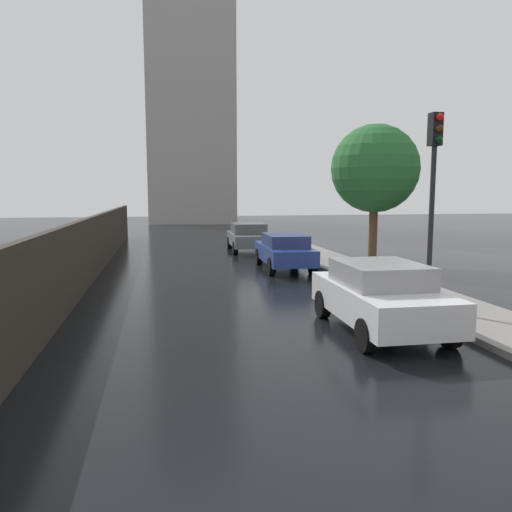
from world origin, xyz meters
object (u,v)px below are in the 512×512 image
at_px(car_white_near_kerb, 380,295).
at_px(street_tree_near, 375,169).
at_px(car_blue_mid_road, 284,250).
at_px(car_grey_behind_camera, 248,237).
at_px(traffic_light, 434,176).

height_order(car_white_near_kerb, street_tree_near, street_tree_near).
bearing_deg(car_white_near_kerb, car_blue_mid_road, 90.26).
bearing_deg(car_grey_behind_camera, street_tree_near, -52.04).
bearing_deg(street_tree_near, car_blue_mid_road, -173.91).
bearing_deg(car_blue_mid_road, car_grey_behind_camera, 94.98).
xyz_separation_m(car_white_near_kerb, car_blue_mid_road, (0.14, 8.75, -0.04)).
bearing_deg(street_tree_near, car_grey_behind_camera, 125.76).
height_order(car_blue_mid_road, street_tree_near, street_tree_near).
xyz_separation_m(car_grey_behind_camera, street_tree_near, (4.15, -5.76, 3.15)).
xyz_separation_m(traffic_light, street_tree_near, (2.22, 8.09, 0.57)).
distance_m(traffic_light, street_tree_near, 8.41).
bearing_deg(car_blue_mid_road, car_white_near_kerb, -88.75).
relative_size(car_white_near_kerb, traffic_light, 0.86).
height_order(car_white_near_kerb, traffic_light, traffic_light).
bearing_deg(street_tree_near, traffic_light, -105.38).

